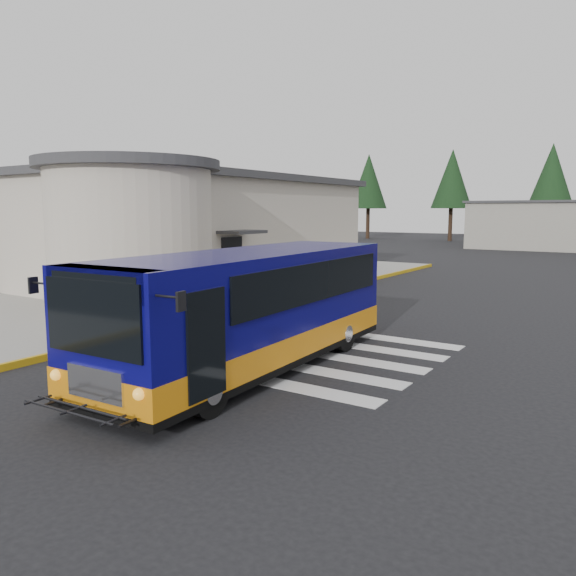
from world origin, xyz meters
The scene contains 9 objects.
ground centered at (0.00, 0.00, 0.00)m, with size 140.00×140.00×0.00m, color black.
sidewalk centered at (-9.00, 4.00, 0.07)m, with size 10.00×34.00×0.15m, color gray.
curb_strip centered at (-4.05, 4.00, 0.08)m, with size 0.12×34.00×0.16m, color gold.
station_building centered at (-10.84, 6.91, 2.57)m, with size 12.70×18.70×4.80m.
crosswalk centered at (-0.50, -0.80, 0.01)m, with size 8.00×5.35×0.01m.
transit_bus centered at (0.24, -2.64, 1.20)m, with size 3.25×9.00×2.51m.
pedestrian_a centered at (-5.58, -0.80, 0.92)m, with size 0.56×0.37×1.54m, color black.
pedestrian_b centered at (-6.22, -0.73, 1.00)m, with size 0.82×0.64×1.69m, color black.
bollard centered at (-4.63, -3.52, 0.78)m, with size 0.10×0.10×1.25m, color black.
Camera 1 is at (7.31, -11.96, 3.37)m, focal length 35.00 mm.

